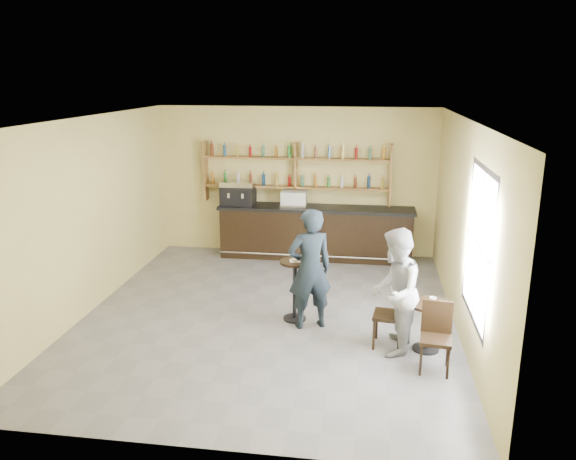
# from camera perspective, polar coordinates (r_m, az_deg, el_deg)

# --- Properties ---
(floor) EXTENTS (7.00, 7.00, 0.00)m
(floor) POSITION_cam_1_polar(r_m,az_deg,el_deg) (9.40, -1.92, -8.61)
(floor) COLOR slate
(floor) RESTS_ON ground
(ceiling) EXTENTS (7.00, 7.00, 0.00)m
(ceiling) POSITION_cam_1_polar(r_m,az_deg,el_deg) (8.61, -2.12, 11.22)
(ceiling) COLOR white
(ceiling) RESTS_ON wall_back
(wall_back) EXTENTS (7.00, 0.00, 7.00)m
(wall_back) POSITION_cam_1_polar(r_m,az_deg,el_deg) (12.25, 0.88, 4.96)
(wall_back) COLOR #D3C478
(wall_back) RESTS_ON floor
(wall_front) EXTENTS (7.00, 0.00, 7.00)m
(wall_front) POSITION_cam_1_polar(r_m,az_deg,el_deg) (5.64, -8.36, -8.06)
(wall_front) COLOR #D3C478
(wall_front) RESTS_ON floor
(wall_left) EXTENTS (0.00, 7.00, 7.00)m
(wall_left) POSITION_cam_1_polar(r_m,az_deg,el_deg) (9.84, -19.48, 1.44)
(wall_left) COLOR #D3C478
(wall_left) RESTS_ON floor
(wall_right) EXTENTS (0.00, 7.00, 7.00)m
(wall_right) POSITION_cam_1_polar(r_m,az_deg,el_deg) (8.86, 17.45, 0.12)
(wall_right) COLOR #D3C478
(wall_right) RESTS_ON floor
(window_pane) EXTENTS (0.00, 2.00, 2.00)m
(window_pane) POSITION_cam_1_polar(r_m,az_deg,el_deg) (7.69, 18.81, -1.50)
(window_pane) COLOR white
(window_pane) RESTS_ON wall_right
(window_frame) EXTENTS (0.04, 1.70, 2.10)m
(window_frame) POSITION_cam_1_polar(r_m,az_deg,el_deg) (7.69, 18.76, -1.50)
(window_frame) COLOR black
(window_frame) RESTS_ON wall_right
(shelf_unit) EXTENTS (4.00, 0.26, 1.40)m
(shelf_unit) POSITION_cam_1_polar(r_m,az_deg,el_deg) (12.09, 0.81, 5.82)
(shelf_unit) COLOR brown
(shelf_unit) RESTS_ON wall_back
(liquor_bottles) EXTENTS (3.68, 0.10, 1.00)m
(liquor_bottles) POSITION_cam_1_polar(r_m,az_deg,el_deg) (12.06, 0.81, 6.62)
(liquor_bottles) COLOR #8C5919
(liquor_bottles) RESTS_ON shelf_unit
(bar_counter) EXTENTS (4.17, 0.81, 1.13)m
(bar_counter) POSITION_cam_1_polar(r_m,az_deg,el_deg) (12.10, 2.83, -0.24)
(bar_counter) COLOR black
(bar_counter) RESTS_ON floor
(espresso_machine) EXTENTS (0.73, 0.49, 0.51)m
(espresso_machine) POSITION_cam_1_polar(r_m,az_deg,el_deg) (12.17, -5.09, 3.78)
(espresso_machine) COLOR black
(espresso_machine) RESTS_ON bar_counter
(pastry_case) EXTENTS (0.58, 0.48, 0.33)m
(pastry_case) POSITION_cam_1_polar(r_m,az_deg,el_deg) (11.97, 0.63, 3.21)
(pastry_case) COLOR silver
(pastry_case) RESTS_ON bar_counter
(pedestal_table) EXTENTS (0.64, 0.64, 1.00)m
(pedestal_table) POSITION_cam_1_polar(r_m,az_deg,el_deg) (9.05, 0.69, -6.16)
(pedestal_table) COLOR black
(pedestal_table) RESTS_ON floor
(napkin) EXTENTS (0.19, 0.19, 0.00)m
(napkin) POSITION_cam_1_polar(r_m,az_deg,el_deg) (8.88, 0.70, -3.15)
(napkin) COLOR white
(napkin) RESTS_ON pedestal_table
(donut) EXTENTS (0.16, 0.16, 0.05)m
(donut) POSITION_cam_1_polar(r_m,az_deg,el_deg) (8.86, 0.76, -3.02)
(donut) COLOR tan
(donut) RESTS_ON napkin
(cup_pedestal) EXTENTS (0.15, 0.15, 0.09)m
(cup_pedestal) POSITION_cam_1_polar(r_m,az_deg,el_deg) (8.95, 1.68, -2.74)
(cup_pedestal) COLOR white
(cup_pedestal) RESTS_ON pedestal_table
(man_main) EXTENTS (0.82, 0.69, 1.92)m
(man_main) POSITION_cam_1_polar(r_m,az_deg,el_deg) (8.65, 2.23, -3.97)
(man_main) COLOR black
(man_main) RESTS_ON floor
(cafe_table) EXTENTS (0.66, 0.66, 0.73)m
(cafe_table) POSITION_cam_1_polar(r_m,az_deg,el_deg) (8.38, 13.95, -9.49)
(cafe_table) COLOR black
(cafe_table) RESTS_ON floor
(cup_cafe) EXTENTS (0.11, 0.11, 0.09)m
(cup_cafe) POSITION_cam_1_polar(r_m,az_deg,el_deg) (8.23, 14.48, -6.92)
(cup_cafe) COLOR white
(cup_cafe) RESTS_ON cafe_table
(chair_west) EXTENTS (0.47, 0.47, 0.98)m
(chair_west) POSITION_cam_1_polar(r_m,az_deg,el_deg) (8.33, 10.17, -8.45)
(chair_west) COLOR black
(chair_west) RESTS_ON floor
(chair_south) EXTENTS (0.45, 0.45, 0.94)m
(chair_south) POSITION_cam_1_polar(r_m,az_deg,el_deg) (7.80, 14.78, -10.63)
(chair_south) COLOR black
(chair_south) RESTS_ON floor
(patron_second) EXTENTS (0.83, 0.99, 1.82)m
(patron_second) POSITION_cam_1_polar(r_m,az_deg,el_deg) (8.03, 10.77, -6.19)
(patron_second) COLOR #939498
(patron_second) RESTS_ON floor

